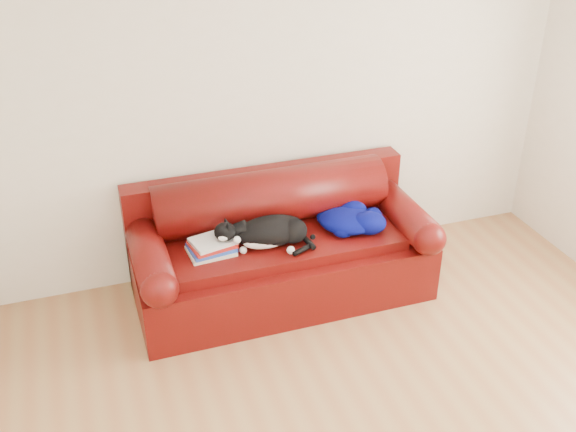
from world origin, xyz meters
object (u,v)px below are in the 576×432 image
at_px(cat, 269,232).
at_px(blanket, 350,219).
at_px(sofa_base, 282,266).
at_px(book_stack, 212,246).

bearing_deg(cat, blanket, 24.00).
relative_size(sofa_base, cat, 3.12).
distance_m(sofa_base, book_stack, 0.61).
bearing_deg(blanket, sofa_base, 174.53).
distance_m(sofa_base, blanket, 0.60).
height_order(book_stack, cat, cat).
bearing_deg(cat, sofa_base, 58.23).
bearing_deg(book_stack, blanket, 0.85).
xyz_separation_m(book_stack, cat, (0.40, -0.03, 0.05)).
height_order(sofa_base, blanket, blanket).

